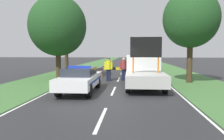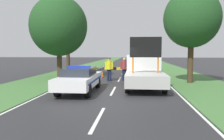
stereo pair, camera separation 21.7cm
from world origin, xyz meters
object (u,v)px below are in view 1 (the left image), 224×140
(police_officer, at_px, (108,67))
(work_truck, at_px, (144,71))
(traffic_cone_centre_front, at_px, (129,76))
(queued_car_sedan_black, at_px, (137,66))
(pedestrian_civilian, at_px, (124,67))
(roadside_tree_near_right, at_px, (66,28))
(roadside_tree_mid_left, at_px, (58,26))
(traffic_cone_near_police, at_px, (101,74))
(queued_car_suv_grey, at_px, (137,63))
(roadside_tree_near_left, at_px, (191,19))
(police_car, at_px, (80,79))
(road_barrier, at_px, (122,69))

(police_officer, bearing_deg, work_truck, 136.62)
(traffic_cone_centre_front, relative_size, queued_car_sedan_black, 0.11)
(pedestrian_civilian, distance_m, roadside_tree_near_right, 10.17)
(police_officer, distance_m, roadside_tree_mid_left, 5.65)
(pedestrian_civilian, distance_m, queued_car_sedan_black, 5.52)
(traffic_cone_near_police, xyz_separation_m, queued_car_sedan_black, (3.32, 3.13, 0.49))
(queued_car_suv_grey, bearing_deg, pedestrian_civilian, 83.17)
(roadside_tree_near_left, bearing_deg, traffic_cone_centre_front, 151.86)
(traffic_cone_centre_front, xyz_separation_m, queued_car_sedan_black, (0.77, 3.92, 0.57))
(queued_car_sedan_black, distance_m, queued_car_suv_grey, 6.55)
(roadside_tree_near_left, bearing_deg, queued_car_sedan_black, 119.97)
(roadside_tree_near_right, bearing_deg, queued_car_sedan_black, -9.70)
(police_car, height_order, roadside_tree_near_left, roadside_tree_near_left)
(police_car, relative_size, work_truck, 0.85)
(pedestrian_civilian, height_order, traffic_cone_near_police, pedestrian_civilian)
(police_officer, xyz_separation_m, pedestrian_civilian, (1.18, 0.25, -0.02))
(police_officer, relative_size, pedestrian_civilian, 1.00)
(police_car, relative_size, traffic_cone_near_police, 7.66)
(police_car, relative_size, pedestrian_civilian, 2.71)
(work_truck, relative_size, road_barrier, 1.92)
(police_car, height_order, traffic_cone_centre_front, police_car)
(traffic_cone_centre_front, bearing_deg, road_barrier, -139.10)
(queued_car_suv_grey, bearing_deg, work_truck, 89.89)
(police_car, relative_size, queued_car_suv_grey, 1.07)
(police_officer, relative_size, traffic_cone_centre_front, 3.75)
(police_officer, height_order, traffic_cone_centre_front, police_officer)
(queued_car_sedan_black, distance_m, roadside_tree_near_right, 8.91)
(work_truck, relative_size, roadside_tree_near_left, 0.86)
(roadside_tree_near_right, height_order, roadside_tree_mid_left, roadside_tree_near_right)
(road_barrier, relative_size, queued_car_sedan_black, 0.71)
(queued_car_sedan_black, bearing_deg, roadside_tree_mid_left, 33.33)
(traffic_cone_near_police, relative_size, roadside_tree_near_right, 0.09)
(queued_car_suv_grey, bearing_deg, traffic_cone_centre_front, 84.51)
(police_car, height_order, queued_car_sedan_black, queued_car_sedan_black)
(police_officer, distance_m, pedestrian_civilian, 1.21)
(queued_car_suv_grey, bearing_deg, roadside_tree_mid_left, 57.50)
(traffic_cone_centre_front, bearing_deg, queued_car_sedan_black, 78.89)
(road_barrier, height_order, roadside_tree_near_left, roadside_tree_near_left)
(police_officer, xyz_separation_m, roadside_tree_near_left, (5.98, -0.62, 3.53))
(roadside_tree_near_left, xyz_separation_m, roadside_tree_mid_left, (-10.38, 1.81, -0.19))
(work_truck, bearing_deg, police_car, 33.77)
(work_truck, height_order, roadside_tree_mid_left, roadside_tree_mid_left)
(police_officer, bearing_deg, roadside_tree_near_left, 175.19)
(pedestrian_civilian, relative_size, roadside_tree_near_left, 0.27)
(work_truck, bearing_deg, roadside_tree_near_left, -149.11)
(police_car, height_order, roadside_tree_near_right, roadside_tree_near_right)
(road_barrier, distance_m, traffic_cone_centre_front, 1.00)
(queued_car_sedan_black, xyz_separation_m, roadside_tree_near_left, (3.61, -6.26, 3.80))
(police_officer, relative_size, roadside_tree_near_right, 0.26)
(traffic_cone_near_police, xyz_separation_m, roadside_tree_near_right, (-4.46, 4.46, 4.60))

